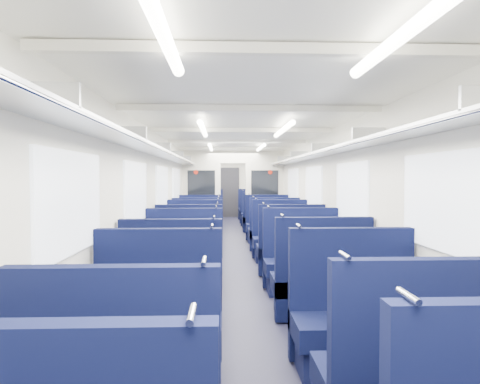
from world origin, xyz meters
TOP-DOWN VIEW (x-y plane):
  - floor at (0.00, 0.00)m, footprint 2.80×18.00m
  - ceiling at (0.00, 0.00)m, footprint 2.80×18.00m
  - wall_left at (-1.40, 0.00)m, footprint 0.02×18.00m
  - dado_left at (-1.39, 0.00)m, footprint 0.03×17.90m
  - wall_right at (1.40, 0.00)m, footprint 0.02×18.00m
  - dado_right at (1.39, 0.00)m, footprint 0.03×17.90m
  - wall_far at (0.00, 9.00)m, footprint 2.80×0.02m
  - luggage_rack_left at (-1.21, 0.00)m, footprint 0.36×17.40m
  - luggage_rack_right at (1.21, 0.00)m, footprint 0.36×17.40m
  - windows at (0.00, -0.46)m, footprint 2.78×15.60m
  - ceiling_fittings at (0.00, -0.26)m, footprint 2.70×16.06m
  - end_door at (0.00, 8.94)m, footprint 0.75×0.06m
  - bulkhead at (-0.00, 3.46)m, footprint 2.80×0.10m
  - seat_6 at (-0.83, -4.85)m, footprint 1.08×0.60m
  - seat_7 at (0.83, -4.87)m, footprint 1.08×0.60m
  - seat_8 at (-0.83, -3.72)m, footprint 1.08×0.60m
  - seat_9 at (0.83, -3.57)m, footprint 1.08×0.60m
  - seat_10 at (-0.83, -2.45)m, footprint 1.08×0.60m
  - seat_11 at (0.83, -2.44)m, footprint 1.08×0.60m
  - seat_12 at (-0.83, -1.33)m, footprint 1.08×0.60m
  - seat_13 at (0.83, -1.37)m, footprint 1.08×0.60m
  - seat_14 at (-0.83, -0.15)m, footprint 1.08×0.60m
  - seat_15 at (0.83, -0.18)m, footprint 1.08×0.60m
  - seat_16 at (-0.83, 0.91)m, footprint 1.08×0.60m
  - seat_17 at (0.83, 0.91)m, footprint 1.08×0.60m
  - seat_18 at (-0.83, 2.13)m, footprint 1.08×0.60m
  - seat_19 at (0.83, 2.19)m, footprint 1.08×0.60m
  - seat_20 at (-0.83, 4.20)m, footprint 1.08×0.60m
  - seat_21 at (0.83, 4.06)m, footprint 1.08×0.60m
  - seat_22 at (-0.83, 5.32)m, footprint 1.08×0.60m
  - seat_23 at (0.83, 5.31)m, footprint 1.08×0.60m
  - seat_24 at (-0.83, 6.30)m, footprint 1.08×0.60m
  - seat_25 at (0.83, 6.44)m, footprint 1.08×0.60m
  - seat_26 at (-0.83, 7.61)m, footprint 1.08×0.60m
  - seat_27 at (0.83, 7.51)m, footprint 1.08×0.60m

SIDE VIEW (x-z plane):
  - floor at x=0.00m, z-range -0.01..0.01m
  - dado_left at x=-1.39m, z-range 0.00..0.70m
  - dado_right at x=1.39m, z-range 0.00..0.70m
  - seat_6 at x=-0.83m, z-range -0.23..0.97m
  - seat_7 at x=0.83m, z-range -0.23..0.97m
  - seat_8 at x=-0.83m, z-range -0.23..0.97m
  - seat_9 at x=0.83m, z-range -0.23..0.97m
  - seat_10 at x=-0.83m, z-range -0.23..0.97m
  - seat_11 at x=0.83m, z-range -0.23..0.97m
  - seat_12 at x=-0.83m, z-range -0.23..0.97m
  - seat_13 at x=0.83m, z-range -0.23..0.97m
  - seat_14 at x=-0.83m, z-range -0.23..0.97m
  - seat_15 at x=0.83m, z-range -0.23..0.97m
  - seat_16 at x=-0.83m, z-range -0.23..0.97m
  - seat_17 at x=0.83m, z-range -0.23..0.97m
  - seat_18 at x=-0.83m, z-range -0.23..0.97m
  - seat_19 at x=0.83m, z-range -0.23..0.97m
  - seat_20 at x=-0.83m, z-range -0.23..0.97m
  - seat_21 at x=0.83m, z-range -0.23..0.97m
  - seat_22 at x=-0.83m, z-range -0.23..0.97m
  - seat_23 at x=0.83m, z-range -0.23..0.97m
  - seat_24 at x=-0.83m, z-range -0.23..0.97m
  - seat_25 at x=0.83m, z-range -0.23..0.97m
  - seat_26 at x=-0.83m, z-range -0.23..0.97m
  - seat_27 at x=0.83m, z-range -0.23..0.97m
  - end_door at x=0.00m, z-range 0.00..2.00m
  - wall_left at x=-1.40m, z-range 0.00..2.35m
  - wall_right at x=1.40m, z-range 0.00..2.35m
  - wall_far at x=0.00m, z-range 0.00..2.35m
  - bulkhead at x=0.00m, z-range 0.06..2.41m
  - windows at x=0.00m, z-range 1.04..1.79m
  - luggage_rack_left at x=-1.21m, z-range 1.88..2.06m
  - luggage_rack_right at x=1.21m, z-range 1.88..2.06m
  - ceiling_fittings at x=0.00m, z-range 2.23..2.35m
  - ceiling at x=0.00m, z-range 2.35..2.35m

